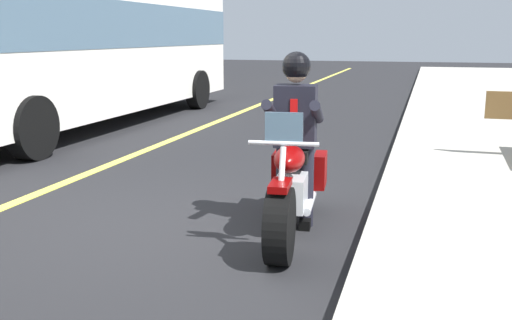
% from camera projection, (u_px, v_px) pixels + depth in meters
% --- Properties ---
extents(ground_plane, '(80.00, 80.00, 0.00)m').
position_uv_depth(ground_plane, '(158.00, 230.00, 5.81)').
color(ground_plane, black).
extents(motorcycle_main, '(2.22, 0.74, 1.26)m').
position_uv_depth(motorcycle_main, '(293.00, 187.00, 5.70)').
color(motorcycle_main, black).
rests_on(motorcycle_main, ground_plane).
extents(rider_main, '(0.66, 0.59, 1.74)m').
position_uv_depth(rider_main, '(295.00, 124.00, 5.76)').
color(rider_main, black).
rests_on(rider_main, ground_plane).
extents(bus_near, '(11.05, 2.70, 3.30)m').
position_uv_depth(bus_near, '(77.00, 36.00, 12.09)').
color(bus_near, white).
rests_on(bus_near, ground_plane).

